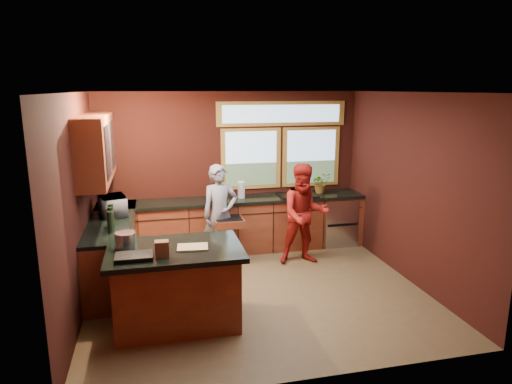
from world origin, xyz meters
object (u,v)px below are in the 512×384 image
object	(u,v)px
person_grey	(220,214)
cutting_board	(193,247)
person_red	(304,214)
stock_pot	(126,240)
island	(176,285)

from	to	relation	value
person_grey	cutting_board	xyz separation A→B (m)	(-0.60, -1.89, 0.16)
person_red	stock_pot	size ratio (longest dim) A/B	6.72
person_grey	person_red	size ratio (longest dim) A/B	0.99
person_red	cutting_board	xyz separation A→B (m)	(-1.90, -1.56, 0.15)
island	cutting_board	distance (m)	0.52
person_grey	person_red	bearing A→B (deg)	-24.95
person_grey	stock_pot	size ratio (longest dim) A/B	6.64
person_grey	stock_pot	bearing A→B (deg)	-139.32
person_grey	cutting_board	bearing A→B (deg)	-118.33
person_red	island	bearing A→B (deg)	-139.69
island	person_grey	xyz separation A→B (m)	(0.80, 1.84, 0.32)
person_red	cutting_board	distance (m)	2.46
island	cutting_board	xyz separation A→B (m)	(0.20, -0.05, 0.48)
island	person_grey	size ratio (longest dim) A/B	0.97
island	person_grey	bearing A→B (deg)	66.36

